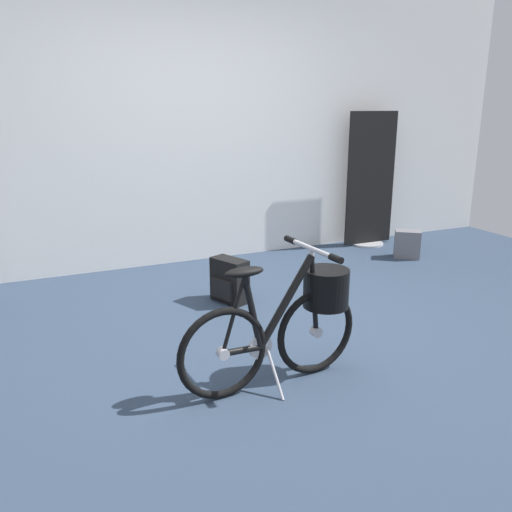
# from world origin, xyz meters

# --- Properties ---
(ground_plane) EXTENTS (7.44, 7.44, 0.00)m
(ground_plane) POSITION_xyz_m (0.00, 0.00, 0.00)
(ground_plane) COLOR #2D3D51
(back_wall) EXTENTS (7.44, 0.10, 3.09)m
(back_wall) POSITION_xyz_m (0.00, 2.06, 1.54)
(back_wall) COLOR white
(back_wall) RESTS_ON ground_plane
(floor_banner_stand) EXTENTS (0.60, 0.36, 1.45)m
(floor_banner_stand) POSITION_xyz_m (1.99, 1.82, 0.64)
(floor_banner_stand) COLOR #B7B7BC
(floor_banner_stand) RESTS_ON ground_plane
(folding_bike_foreground) EXTENTS (1.10, 0.53, 0.78)m
(folding_bike_foreground) POSITION_xyz_m (-0.22, -0.51, 0.38)
(folding_bike_foreground) COLOR black
(folding_bike_foreground) RESTS_ON ground_plane
(backpack_on_floor) EXTENTS (0.30, 0.28, 0.28)m
(backpack_on_floor) POSITION_xyz_m (2.04, 1.21, 0.14)
(backpack_on_floor) COLOR slate
(backpack_on_floor) RESTS_ON ground_plane
(handbag_on_floor) EXTENTS (0.26, 0.34, 0.35)m
(handbag_on_floor) POSITION_xyz_m (-0.08, 0.79, 0.17)
(handbag_on_floor) COLOR black
(handbag_on_floor) RESTS_ON ground_plane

